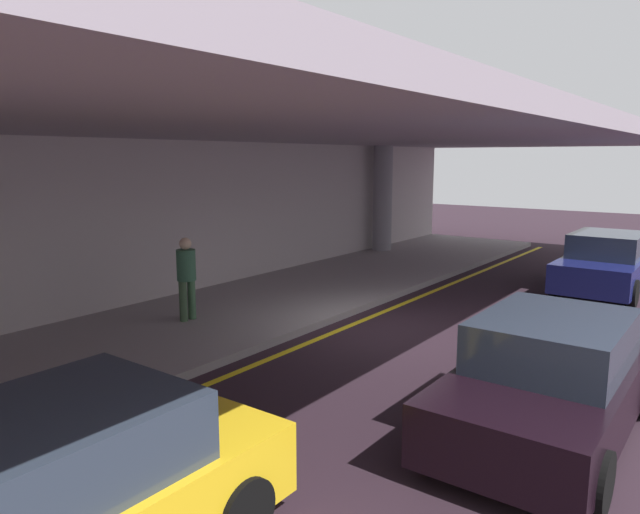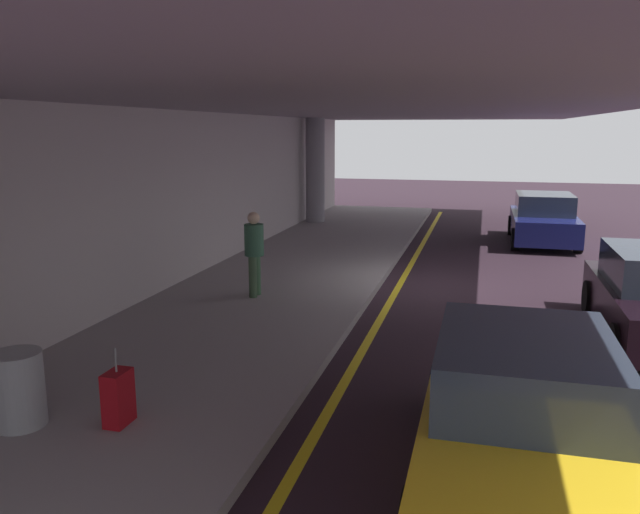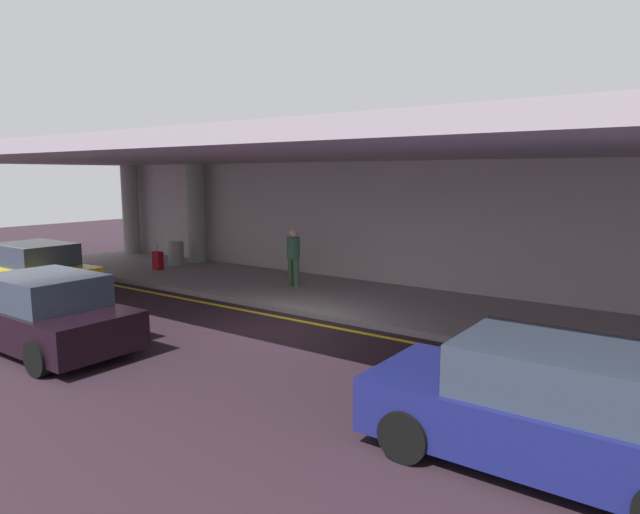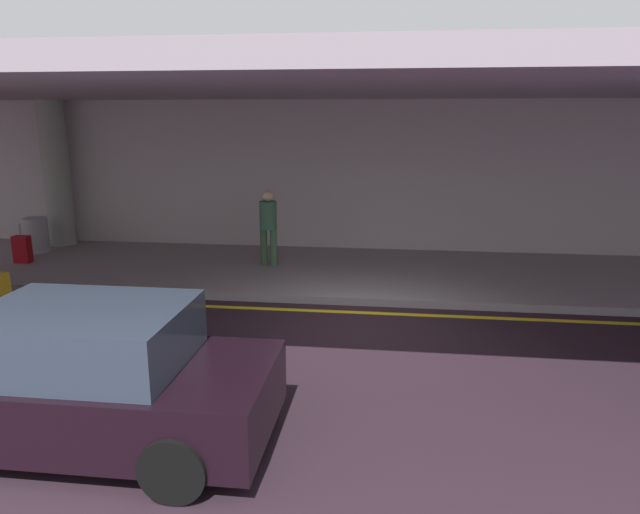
% 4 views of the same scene
% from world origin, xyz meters
% --- Properties ---
extents(ground_plane, '(60.00, 60.00, 0.00)m').
position_xyz_m(ground_plane, '(0.00, 0.00, 0.00)').
color(ground_plane, '#2A1C25').
extents(sidewalk, '(26.00, 4.20, 0.15)m').
position_xyz_m(sidewalk, '(0.00, 3.10, 0.07)').
color(sidewalk, gray).
rests_on(sidewalk, ground).
extents(lane_stripe_yellow, '(26.00, 0.14, 0.01)m').
position_xyz_m(lane_stripe_yellow, '(0.00, 0.62, 0.00)').
color(lane_stripe_yellow, yellow).
rests_on(lane_stripe_yellow, ground).
extents(support_column_center, '(0.67, 0.67, 3.65)m').
position_xyz_m(support_column_center, '(8.00, 4.73, 1.97)').
color(support_column_center, gray).
rests_on(support_column_center, sidewalk).
extents(ceiling_overhang, '(28.00, 13.20, 0.30)m').
position_xyz_m(ceiling_overhang, '(0.00, 2.60, 3.95)').
color(ceiling_overhang, '#998C98').
rests_on(ceiling_overhang, support_column_far_left).
extents(terminal_back_wall, '(26.00, 0.30, 3.80)m').
position_xyz_m(terminal_back_wall, '(0.00, 5.35, 1.90)').
color(terminal_back_wall, '#B8ABAD').
rests_on(terminal_back_wall, ground).
extents(car_yellow_taxi, '(4.10, 1.92, 1.50)m').
position_xyz_m(car_yellow_taxi, '(-7.77, -1.55, 0.71)').
color(car_yellow_taxi, yellow).
rests_on(car_yellow_taxi, ground).
extents(car_navy, '(4.10, 1.92, 1.50)m').
position_xyz_m(car_navy, '(6.35, -2.88, 0.71)').
color(car_navy, navy).
rests_on(car_navy, ground).
extents(traveler_with_luggage, '(0.38, 0.38, 1.68)m').
position_xyz_m(traveler_with_luggage, '(-2.22, 3.21, 1.11)').
color(traveler_with_luggage, '#385136').
rests_on(traveler_with_luggage, sidewalk).
extents(suitcase_upright_primary, '(0.36, 0.22, 0.90)m').
position_xyz_m(suitcase_upright_primary, '(-7.83, 2.74, 0.46)').
color(suitcase_upright_primary, maroon).
rests_on(suitcase_upright_primary, sidewalk).
extents(trash_bin_steel, '(0.56, 0.56, 0.85)m').
position_xyz_m(trash_bin_steel, '(-8.13, 3.79, 0.57)').
color(trash_bin_steel, gray).
rests_on(trash_bin_steel, sidewalk).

